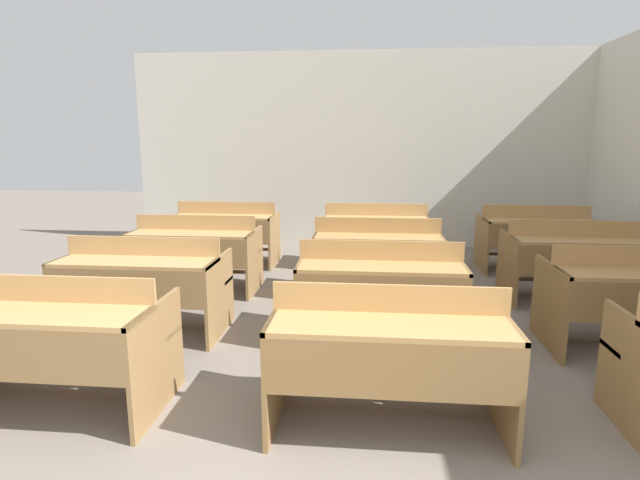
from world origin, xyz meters
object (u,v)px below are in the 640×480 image
bench_second_center (380,287)px  bench_front_center (388,351)px  bench_back_left (226,230)px  bench_third_right (575,257)px  bench_third_left (195,250)px  bench_third_center (377,253)px  bench_back_center (375,232)px  bench_second_right (640,295)px  bench_second_left (143,281)px  bench_back_right (535,235)px  bench_front_left (49,338)px

bench_second_center → bench_front_center: bearing=-89.2°
bench_back_left → bench_third_right: bearing=-17.1°
bench_back_left → bench_third_left: bearing=-89.6°
bench_third_center → bench_back_center: (-0.00, 1.26, 0.00)m
bench_second_center → bench_third_left: size_ratio=1.00×
bench_second_right → bench_back_left: same height
bench_second_left → bench_third_left: bearing=89.5°
bench_third_center → bench_back_right: 2.39m
bench_third_left → bench_third_center: bearing=-0.1°
bench_front_left → bench_third_center: same height
bench_third_right → bench_third_center: bearing=-179.8°
bench_front_left → bench_third_right: bearing=32.1°
bench_third_center → bench_back_right: size_ratio=1.00×
bench_second_left → bench_back_left: size_ratio=1.00×
bench_third_right → bench_second_center: bearing=-148.0°
bench_second_left → bench_back_right: 4.76m
bench_front_center → bench_back_left: same height
bench_front_center → bench_third_right: bearing=51.7°
bench_second_right → bench_back_right: size_ratio=1.00×
bench_third_center → bench_back_left: same height
bench_second_center → bench_third_left: same height
bench_second_left → bench_second_right: 4.02m
bench_second_center → bench_third_center: 1.25m
bench_second_right → bench_back_right: 2.53m
bench_third_right → bench_back_right: size_ratio=1.00×
bench_third_right → bench_back_right: (0.00, 1.25, 0.00)m
bench_second_left → bench_back_right: (4.03, 2.53, 0.00)m
bench_front_left → bench_third_right: 4.77m
bench_front_left → bench_back_left: bearing=89.8°
bench_third_center → bench_back_right: (2.03, 1.26, 0.00)m
bench_second_center → bench_second_right: (2.01, -0.02, 0.00)m
bench_front_left → bench_second_left: size_ratio=1.00×
bench_third_left → bench_back_right: (4.02, 1.26, 0.00)m
bench_front_left → bench_third_center: (2.02, 2.53, 0.00)m
bench_second_left → bench_third_center: same height
bench_back_center → bench_front_left: bearing=-118.0°
bench_second_right → bench_third_left: bearing=162.3°
bench_third_right → bench_front_left: bearing=-147.9°
bench_third_center → bench_back_center: 1.26m
bench_third_right → bench_back_right: 1.25m
bench_second_left → bench_second_center: size_ratio=1.00×
bench_second_left → bench_third_right: 4.23m
bench_front_center → bench_second_center: bearing=90.8°
bench_front_left → bench_second_right: bearing=17.3°
bench_second_right → bench_third_center: bearing=147.6°
bench_third_center → bench_second_right: bearing=-32.4°
bench_front_center → bench_back_center: bearing=90.4°
bench_third_right → bench_back_center: (-2.02, 1.26, 0.00)m
bench_third_left → bench_third_center: size_ratio=1.00×
bench_third_left → bench_back_center: (1.99, 1.26, 0.00)m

